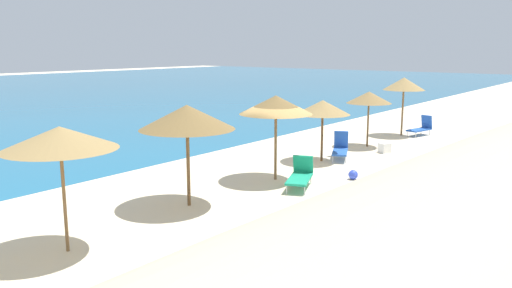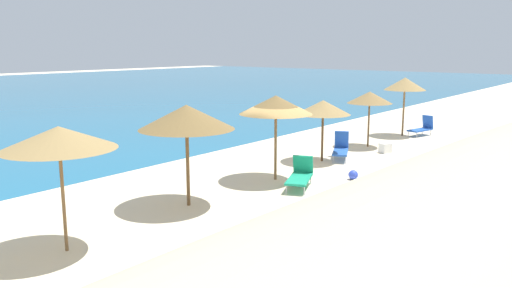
{
  "view_description": "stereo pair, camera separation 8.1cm",
  "coord_description": "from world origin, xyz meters",
  "views": [
    {
      "loc": [
        -13.97,
        -9.47,
        4.43
      ],
      "look_at": [
        -0.38,
        1.05,
        1.19
      ],
      "focal_mm": 35.87,
      "sensor_mm": 36.0,
      "label": 1
    },
    {
      "loc": [
        -13.92,
        -9.53,
        4.43
      ],
      "look_at": [
        -0.38,
        1.05,
        1.19
      ],
      "focal_mm": 35.87,
      "sensor_mm": 36.0,
      "label": 2
    }
  ],
  "objects": [
    {
      "name": "lounge_chair_3",
      "position": [
        11.66,
        -0.33,
        0.4
      ],
      "size": [
        1.59,
        0.91,
        1.01
      ],
      "rotation": [
        0.0,
        0.0,
        1.34
      ],
      "color": "blue",
      "rests_on": "ground_plane"
    },
    {
      "name": "cooler_box",
      "position": [
        6.38,
        -0.69,
        0.21
      ],
      "size": [
        0.54,
        0.52,
        0.41
      ],
      "primitive_type": "cube",
      "rotation": [
        0.0,
        0.0,
        2.73
      ],
      "color": "white",
      "rests_on": "ground_plane"
    },
    {
      "name": "beach_umbrella_2",
      "position": [
        -4.04,
        0.63,
        2.54
      ],
      "size": [
        2.68,
        2.68,
        2.88
      ],
      "color": "brown",
      "rests_on": "ground_plane"
    },
    {
      "name": "lounge_chair_0",
      "position": [
        4.12,
        0.22,
        0.44
      ],
      "size": [
        1.68,
        1.2,
        1.07
      ],
      "rotation": [
        0.0,
        0.0,
        2.02
      ],
      "color": "blue",
      "rests_on": "ground_plane"
    },
    {
      "name": "beach_umbrella_6",
      "position": [
        11.04,
        0.45,
        2.63
      ],
      "size": [
        2.08,
        2.08,
        2.96
      ],
      "color": "brown",
      "rests_on": "ground_plane"
    },
    {
      "name": "beach_umbrella_4",
      "position": [
        3.31,
        0.62,
        2.13
      ],
      "size": [
        2.15,
        2.15,
        2.42
      ],
      "color": "brown",
      "rests_on": "ground_plane"
    },
    {
      "name": "lounge_chair_2",
      "position": [
        -0.49,
        -0.84,
        0.4
      ],
      "size": [
        1.77,
        1.25,
        0.95
      ],
      "rotation": [
        0.0,
        0.0,
        1.98
      ],
      "color": "#199972",
      "rests_on": "ground_plane"
    },
    {
      "name": "beach_umbrella_1",
      "position": [
        -8.07,
        0.37,
        2.54
      ],
      "size": [
        2.45,
        2.45,
        2.8
      ],
      "color": "brown",
      "rests_on": "ground_plane"
    },
    {
      "name": "beach_ball",
      "position": [
        1.45,
        -1.73,
        0.17
      ],
      "size": [
        0.33,
        0.33,
        0.33
      ],
      "primitive_type": "sphere",
      "color": "blue",
      "rests_on": "ground_plane"
    },
    {
      "name": "beach_umbrella_5",
      "position": [
        7.23,
        0.53,
        2.23
      ],
      "size": [
        2.01,
        2.01,
        2.5
      ],
      "color": "brown",
      "rests_on": "ground_plane"
    },
    {
      "name": "ground_plane",
      "position": [
        0.0,
        0.0,
        0.0
      ],
      "size": [
        160.0,
        160.0,
        0.0
      ],
      "primitive_type": "plane",
      "color": "beige"
    },
    {
      "name": "beach_umbrella_3",
      "position": [
        -0.17,
        0.38,
        2.56
      ],
      "size": [
        2.46,
        2.46,
        2.88
      ],
      "color": "brown",
      "rests_on": "ground_plane"
    }
  ]
}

